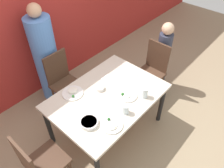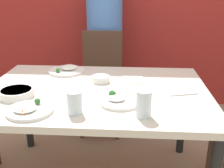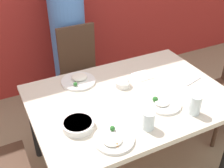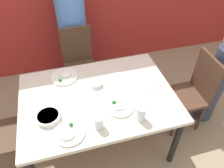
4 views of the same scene
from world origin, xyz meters
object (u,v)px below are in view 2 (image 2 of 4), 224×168
(chair_adult_spot, at_px, (102,79))
(person_adult, at_px, (105,47))
(plate_rice_adult, at_px, (119,101))
(glass_water_tall, at_px, (75,103))
(bowl_curry, at_px, (17,93))

(chair_adult_spot, xyz_separation_m, person_adult, (0.00, 0.35, 0.23))
(plate_rice_adult, relative_size, glass_water_tall, 1.97)
(person_adult, xyz_separation_m, glass_water_tall, (-0.01, -1.55, 0.06))
(chair_adult_spot, distance_m, glass_water_tall, 1.24)
(person_adult, distance_m, bowl_curry, 1.41)
(chair_adult_spot, height_order, bowl_curry, chair_adult_spot)
(plate_rice_adult, height_order, glass_water_tall, glass_water_tall)
(person_adult, relative_size, glass_water_tall, 13.18)
(glass_water_tall, bearing_deg, person_adult, 89.57)
(bowl_curry, height_order, glass_water_tall, glass_water_tall)
(person_adult, bearing_deg, chair_adult_spot, -90.00)
(chair_adult_spot, xyz_separation_m, glass_water_tall, (-0.01, -1.20, 0.29))
(bowl_curry, relative_size, plate_rice_adult, 0.86)
(glass_water_tall, bearing_deg, plate_rice_adult, 34.12)
(person_adult, relative_size, bowl_curry, 7.84)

